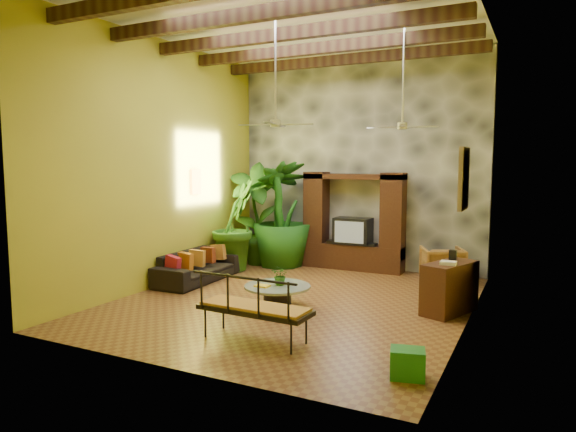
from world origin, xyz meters
The scene contains 23 objects.
ground centered at (0.00, 0.00, 0.00)m, with size 7.00×7.00×0.00m, color brown.
ceiling centered at (0.00, 0.00, 5.00)m, with size 6.00×7.00×0.02m, color silver.
back_wall centered at (0.00, 3.50, 2.50)m, with size 6.00×0.02×5.00m, color gold.
left_wall centered at (-3.00, 0.00, 2.50)m, with size 0.02×7.00×5.00m, color gold.
right_wall centered at (3.00, 0.00, 2.50)m, with size 0.02×7.00×5.00m, color gold.
stone_accent_wall centered at (0.00, 3.44, 2.50)m, with size 5.98×0.10×4.98m, color #3B3D43.
ceiling_beams centered at (0.00, 0.00, 4.78)m, with size 5.95×5.36×0.22m.
entertainment_center centered at (0.00, 3.14, 0.97)m, with size 2.40×0.55×2.30m.
ceiling_fan_front centered at (-0.20, -0.40, 3.40)m, with size 1.28×1.28×1.86m.
ceiling_fan_back centered at (1.60, 1.20, 3.40)m, with size 1.28×1.28×1.86m.
wall_art_mask centered at (-2.96, 1.00, 2.10)m, with size 0.06×0.32×0.55m, color yellow.
wall_art_painting centered at (2.96, -0.60, 2.30)m, with size 0.06×0.70×0.90m, color #285393.
sofa centered at (-2.56, 0.47, 0.32)m, with size 2.19×0.85×0.64m, color black.
wicker_armchair centered at (2.16, 2.63, 0.38)m, with size 0.82×0.84×0.76m, color brown.
tall_plant_a centered at (-2.37, 2.61, 1.27)m, with size 1.34×0.91×2.54m, color #2A651A.
tall_plant_b centered at (-2.48, 1.83, 1.07)m, with size 1.18×0.95×2.14m, color #2C651A.
tall_plant_c centered at (-1.71, 2.71, 1.28)m, with size 1.44×1.44×2.57m, color #1F6019.
coffee_table centered at (-0.08, -0.56, 0.26)m, with size 1.16×1.16×0.40m.
centerpiece_plant centered at (-0.04, -0.52, 0.57)m, with size 0.31×0.27×0.35m, color #235616.
yellow_tray centered at (-0.27, -0.76, 0.41)m, with size 0.25×0.18×0.03m, color #FFF71B.
iron_bench centered at (0.39, -2.24, 0.53)m, with size 1.69×0.66×0.57m.
side_console centered at (2.65, 0.46, 0.43)m, with size 0.48×1.08×0.86m, color #351E11.
green_bin centered at (2.65, -2.48, 0.18)m, with size 0.40×0.30×0.35m, color #1B661C.
Camera 1 is at (3.99, -8.31, 2.53)m, focal length 32.00 mm.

